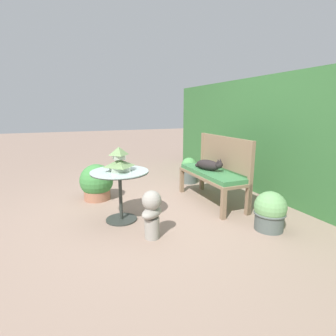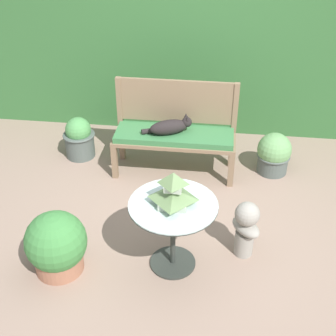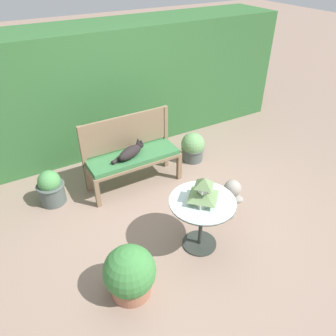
{
  "view_description": "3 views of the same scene",
  "coord_description": "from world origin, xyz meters",
  "views": [
    {
      "loc": [
        3.15,
        -1.15,
        1.41
      ],
      "look_at": [
        -0.19,
        0.22,
        0.6
      ],
      "focal_mm": 28.0,
      "sensor_mm": 36.0,
      "label": 1
    },
    {
      "loc": [
        0.3,
        -3.43,
        2.97
      ],
      "look_at": [
        -0.14,
        0.1,
        0.59
      ],
      "focal_mm": 50.0,
      "sensor_mm": 36.0,
      "label": 2
    },
    {
      "loc": [
        -1.68,
        -2.63,
        2.92
      ],
      "look_at": [
        0.1,
        0.45,
        0.48
      ],
      "focal_mm": 35.0,
      "sensor_mm": 36.0,
      "label": 3
    }
  ],
  "objects": [
    {
      "name": "ground",
      "position": [
        0.0,
        0.0,
        0.0
      ],
      "size": [
        30.0,
        30.0,
        0.0
      ],
      "primitive_type": "plane",
      "color": "gray"
    },
    {
      "name": "cat",
      "position": [
        -0.22,
        0.91,
        0.58
      ],
      "size": [
        0.53,
        0.31,
        0.2
      ],
      "rotation": [
        0.0,
        0.0,
        0.4
      ],
      "color": "black",
      "rests_on": "garden_bench"
    },
    {
      "name": "patio_table",
      "position": [
        -0.02,
        -0.5,
        0.52
      ],
      "size": [
        0.73,
        0.73,
        0.66
      ],
      "color": "#2D332D",
      "rests_on": "ground"
    },
    {
      "name": "potted_plant_bench_right",
      "position": [
        0.92,
        1.07,
        0.23
      ],
      "size": [
        0.38,
        0.38,
        0.47
      ],
      "color": "#4C5651",
      "rests_on": "ground"
    },
    {
      "name": "foliage_hedge_back",
      "position": [
        0.0,
        2.42,
        0.97
      ],
      "size": [
        6.4,
        1.05,
        1.94
      ],
      "primitive_type": "cube",
      "color": "#336633",
      "rests_on": "ground"
    },
    {
      "name": "garden_bust",
      "position": [
        0.59,
        -0.29,
        0.31
      ],
      "size": [
        0.32,
        0.34,
        0.55
      ],
      "rotation": [
        0.0,
        0.0,
        -0.9
      ],
      "color": "gray",
      "rests_on": "ground"
    },
    {
      "name": "bench_backrest",
      "position": [
        -0.18,
        1.14,
        0.71
      ],
      "size": [
        1.32,
        0.06,
        1.01
      ],
      "color": "#7F664C",
      "rests_on": "ground"
    },
    {
      "name": "garden_bench",
      "position": [
        -0.18,
        0.93,
        0.43
      ],
      "size": [
        1.32,
        0.46,
        0.5
      ],
      "color": "#7F664C",
      "rests_on": "ground"
    },
    {
      "name": "potted_plant_path_edge",
      "position": [
        -1.31,
        1.13,
        0.24
      ],
      "size": [
        0.37,
        0.37,
        0.5
      ],
      "color": "#4C5651",
      "rests_on": "ground"
    },
    {
      "name": "pagoda_birdhouse",
      "position": [
        -0.02,
        -0.5,
        0.79
      ],
      "size": [
        0.3,
        0.3,
        0.3
      ],
      "color": "#B2BCA8",
      "rests_on": "patio_table"
    },
    {
      "name": "potted_plant_table_far",
      "position": [
        -0.98,
        -0.68,
        0.27
      ],
      "size": [
        0.52,
        0.52,
        0.57
      ],
      "color": "#9E664C",
      "rests_on": "ground"
    }
  ]
}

